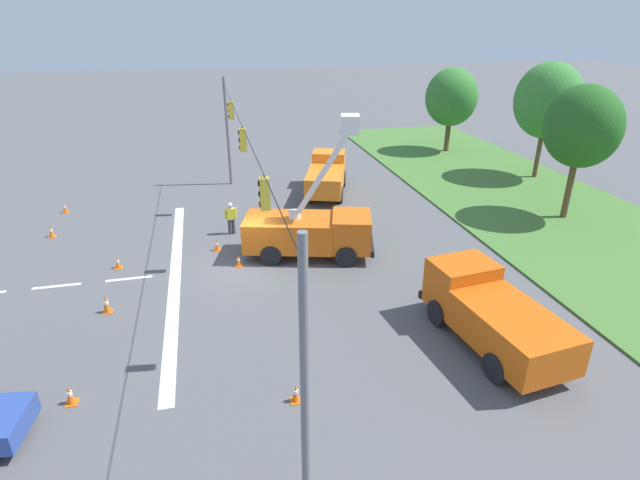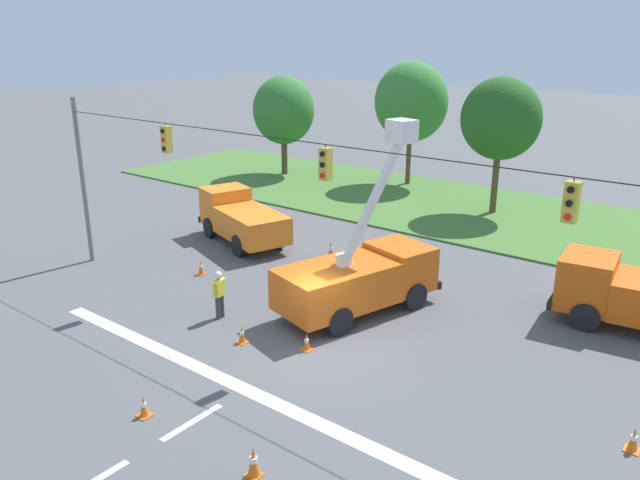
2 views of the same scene
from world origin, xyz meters
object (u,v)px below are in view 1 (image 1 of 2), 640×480
traffic_cone_mid_left (51,231)px  road_worker (231,216)px  tree_far_west (451,97)px  traffic_cone_near_bucket (118,262)px  utility_truck_support_far (327,175)px  traffic_cone_foreground_left (70,395)px  utility_truck_support_near (492,313)px  traffic_cone_lane_edge_b (65,208)px  tree_centre (582,127)px  traffic_cone_far_right (106,304)px  traffic_cone_foreground_right (217,245)px  tree_west (548,101)px  traffic_cone_far_left (296,393)px  traffic_cone_centre_line (239,261)px  traffic_cone_mid_right (267,202)px  utility_truck_bucket_lift (310,229)px  traffic_cone_lane_edge_a (360,211)px

traffic_cone_mid_left → road_worker: bearing=79.6°
tree_far_west → traffic_cone_near_bucket: bearing=-56.0°
utility_truck_support_far → traffic_cone_foreground_left: (17.49, -12.26, -0.88)m
utility_truck_support_near → traffic_cone_lane_edge_b: size_ratio=10.32×
tree_centre → utility_truck_support_far: bearing=-121.7°
traffic_cone_far_right → traffic_cone_foreground_right: bearing=137.2°
traffic_cone_far_right → road_worker: bearing=141.8°
tree_west → traffic_cone_foreground_left: size_ratio=11.99×
traffic_cone_foreground_right → traffic_cone_far_left: bearing=9.3°
traffic_cone_far_left → traffic_cone_centre_line: size_ratio=1.07×
tree_west → traffic_cone_mid_right: 20.41m
traffic_cone_lane_edge_b → utility_truck_support_far: bearing=90.0°
traffic_cone_mid_left → utility_truck_bucket_lift: bearing=67.8°
tree_centre → traffic_cone_near_bucket: bearing=-88.2°
utility_truck_support_far → traffic_cone_far_left: bearing=-16.5°
tree_far_west → utility_truck_support_near: 28.31m
traffic_cone_foreground_right → traffic_cone_mid_left: traffic_cone_mid_left is taller
utility_truck_bucket_lift → traffic_cone_mid_right: utility_truck_bucket_lift is taller
tree_centre → traffic_cone_mid_left: 28.96m
tree_centre → traffic_cone_mid_left: bearing=-97.7°
utility_truck_support_far → traffic_cone_centre_line: bearing=-34.8°
utility_truck_bucket_lift → traffic_cone_foreground_left: bearing=-47.6°
tree_centre → utility_truck_bucket_lift: 15.90m
tree_centre → traffic_cone_far_right: bearing=-79.0°
tree_west → utility_truck_support_near: tree_west is taller
traffic_cone_mid_left → traffic_cone_lane_edge_b: size_ratio=1.10×
utility_truck_bucket_lift → traffic_cone_mid_right: bearing=-171.1°
utility_truck_bucket_lift → traffic_cone_far_right: (3.25, -8.93, -1.00)m
road_worker → traffic_cone_near_bucket: road_worker is taller
tree_far_west → traffic_cone_centre_line: tree_far_west is taller
traffic_cone_near_bucket → traffic_cone_lane_edge_a: traffic_cone_lane_edge_a is taller
tree_west → road_worker: (5.32, -22.12, -4.47)m
utility_truck_bucket_lift → utility_truck_support_far: utility_truck_bucket_lift is taller
utility_truck_bucket_lift → utility_truck_support_far: size_ratio=1.10×
tree_west → tree_centre: 8.08m
tree_far_west → utility_truck_support_near: (25.85, -11.05, -3.37)m
traffic_cone_far_right → traffic_cone_near_bucket: bearing=-178.7°
traffic_cone_foreground_right → traffic_cone_mid_right: 6.60m
tree_west → traffic_cone_lane_edge_a: bearing=-72.4°
tree_west → utility_truck_bucket_lift: 20.96m
utility_truck_support_near → traffic_cone_foreground_left: utility_truck_support_near is taller
tree_west → tree_centre: bearing=-23.4°
tree_west → traffic_cone_foreground_left: 33.12m
traffic_cone_foreground_left → traffic_cone_centre_line: traffic_cone_foreground_left is taller
utility_truck_support_far → traffic_cone_centre_line: (9.47, -6.57, -0.92)m
utility_truck_bucket_lift → utility_truck_support_far: (-9.07, 3.04, -0.18)m
tree_centre → traffic_cone_near_bucket: (0.78, -24.36, -5.01)m
tree_far_west → traffic_cone_foreground_right: 26.01m
utility_truck_support_near → traffic_cone_mid_left: (-13.73, -17.64, -0.90)m
traffic_cone_mid_left → traffic_cone_lane_edge_b: (-3.77, -0.14, -0.03)m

